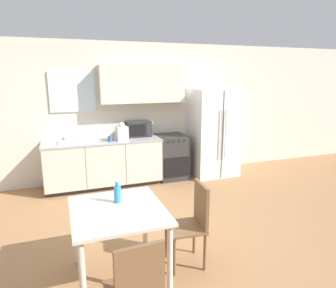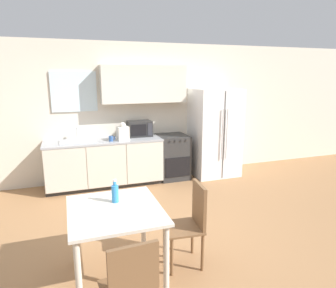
{
  "view_description": "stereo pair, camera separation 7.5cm",
  "coord_description": "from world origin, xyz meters",
  "views": [
    {
      "loc": [
        -1.17,
        -3.59,
        2.06
      ],
      "look_at": [
        0.34,
        0.57,
        1.05
      ],
      "focal_mm": 32.0,
      "sensor_mm": 36.0,
      "label": 1
    },
    {
      "loc": [
        -1.1,
        -3.62,
        2.06
      ],
      "look_at": [
        0.34,
        0.57,
        1.05
      ],
      "focal_mm": 32.0,
      "sensor_mm": 36.0,
      "label": 2
    }
  ],
  "objects": [
    {
      "name": "dining_table",
      "position": [
        -0.7,
        -0.85,
        0.66
      ],
      "size": [
        0.9,
        0.98,
        0.78
      ],
      "color": "beige",
      "rests_on": "ground_plane"
    },
    {
      "name": "refrigerator",
      "position": [
        1.82,
        1.88,
        0.9
      ],
      "size": [
        0.93,
        0.82,
        1.81
      ],
      "color": "white",
      "rests_on": "ground_plane"
    },
    {
      "name": "drink_bottle",
      "position": [
        -0.67,
        -0.69,
        0.88
      ],
      "size": [
        0.07,
        0.07,
        0.25
      ],
      "color": "#338CD8",
      "rests_on": "dining_table"
    },
    {
      "name": "oven_range",
      "position": [
        0.91,
        1.95,
        0.44
      ],
      "size": [
        0.59,
        0.65,
        0.89
      ],
      "color": "#2D2D2D",
      "rests_on": "ground_plane"
    },
    {
      "name": "dining_chair_side",
      "position": [
        0.12,
        -0.86,
        0.54
      ],
      "size": [
        0.43,
        0.43,
        0.93
      ],
      "rotation": [
        0.0,
        0.0,
        1.48
      ],
      "color": "brown",
      "rests_on": "ground_plane"
    },
    {
      "name": "wall_back",
      "position": [
        0.05,
        2.27,
        1.44
      ],
      "size": [
        12.0,
        0.38,
        2.7
      ],
      "color": "beige",
      "rests_on": "ground_plane"
    },
    {
      "name": "dining_chair_near",
      "position": [
        -0.73,
        -1.72,
        0.54
      ],
      "size": [
        0.43,
        0.43,
        0.93
      ],
      "rotation": [
        0.0,
        0.0,
        0.07
      ],
      "color": "brown",
      "rests_on": "ground_plane"
    },
    {
      "name": "grocery_bag_0",
      "position": [
        -0.12,
        1.8,
        1.04
      ],
      "size": [
        0.22,
        0.19,
        0.34
      ],
      "rotation": [
        0.0,
        0.0,
        0.11
      ],
      "color": "silver",
      "rests_on": "kitchen_counter"
    },
    {
      "name": "microwave",
      "position": [
        0.27,
        2.07,
        1.04
      ],
      "size": [
        0.46,
        0.33,
        0.3
      ],
      "color": "#282828",
      "rests_on": "kitchen_counter"
    },
    {
      "name": "kitchen_counter",
      "position": [
        -0.46,
        1.93,
        0.45
      ],
      "size": [
        2.15,
        0.68,
        0.89
      ],
      "color": "#333333",
      "rests_on": "ground_plane"
    },
    {
      "name": "kitchen_sink",
      "position": [
        -0.92,
        1.94,
        0.9
      ],
      "size": [
        0.64,
        0.41,
        0.25
      ],
      "color": "#B7BABC",
      "rests_on": "kitchen_counter"
    },
    {
      "name": "coffee_mug",
      "position": [
        -0.33,
        1.79,
        0.94
      ],
      "size": [
        0.11,
        0.08,
        0.1
      ],
      "color": "#335999",
      "rests_on": "kitchen_counter"
    },
    {
      "name": "ground_plane",
      "position": [
        0.0,
        0.0,
        0.0
      ],
      "size": [
        12.0,
        12.0,
        0.0
      ],
      "primitive_type": "plane",
      "color": "#9E7047"
    }
  ]
}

